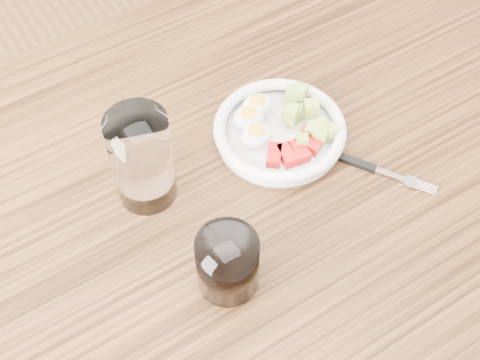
# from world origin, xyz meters

# --- Properties ---
(dining_table) EXTENTS (1.50, 0.90, 0.77)m
(dining_table) POSITION_xyz_m (0.00, 0.00, 0.67)
(dining_table) COLOR brown
(dining_table) RESTS_ON ground
(bowl) EXTENTS (0.20, 0.20, 0.05)m
(bowl) POSITION_xyz_m (0.09, 0.07, 0.79)
(bowl) COLOR white
(bowl) RESTS_ON dining_table
(fork) EXTENTS (0.11, 0.15, 0.01)m
(fork) POSITION_xyz_m (0.17, -0.05, 0.77)
(fork) COLOR black
(fork) RESTS_ON dining_table
(water_glass) EXTENTS (0.08, 0.08, 0.15)m
(water_glass) POSITION_xyz_m (-0.12, 0.08, 0.85)
(water_glass) COLOR white
(water_glass) RESTS_ON dining_table
(coffee_glass) EXTENTS (0.08, 0.08, 0.09)m
(coffee_glass) POSITION_xyz_m (-0.10, -0.10, 0.81)
(coffee_glass) COLOR white
(coffee_glass) RESTS_ON dining_table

